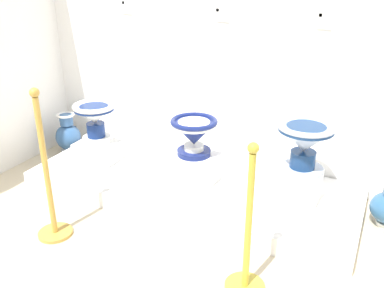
# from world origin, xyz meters

# --- Properties ---
(wall_back) EXTENTS (3.68, 0.06, 2.95)m
(wall_back) POSITION_xyz_m (1.74, 2.69, 1.48)
(wall_back) COLOR white
(wall_back) RESTS_ON ground_plane
(display_platform) EXTENTS (2.69, 1.03, 0.14)m
(display_platform) POSITION_xyz_m (1.74, 2.12, 0.07)
(display_platform) COLOR white
(display_platform) RESTS_ON ground_plane
(plinth_block_broad_patterned) EXTENTS (0.34, 0.31, 0.18)m
(plinth_block_broad_patterned) POSITION_xyz_m (0.83, 2.08, 0.23)
(plinth_block_broad_patterned) COLOR white
(plinth_block_broad_patterned) RESTS_ON display_platform
(antique_toilet_broad_patterned) EXTENTS (0.36, 0.36, 0.36)m
(antique_toilet_broad_patterned) POSITION_xyz_m (0.83, 2.08, 0.56)
(antique_toilet_broad_patterned) COLOR white
(antique_toilet_broad_patterned) RESTS_ON plinth_block_broad_patterned
(plinth_block_central_ornate) EXTENTS (0.39, 0.28, 0.22)m
(plinth_block_central_ornate) POSITION_xyz_m (1.75, 2.14, 0.24)
(plinth_block_central_ornate) COLOR white
(plinth_block_central_ornate) RESTS_ON display_platform
(antique_toilet_central_ornate) EXTENTS (0.37, 0.37, 0.30)m
(antique_toilet_central_ornate) POSITION_xyz_m (1.75, 2.14, 0.55)
(antique_toilet_central_ornate) COLOR navy
(antique_toilet_central_ornate) RESTS_ON plinth_block_central_ornate
(plinth_block_slender_white) EXTENTS (0.29, 0.28, 0.21)m
(plinth_block_slender_white) POSITION_xyz_m (2.61, 2.21, 0.24)
(plinth_block_slender_white) COLOR white
(plinth_block_slender_white) RESTS_ON display_platform
(antique_toilet_slender_white) EXTENTS (0.41, 0.41, 0.39)m
(antique_toilet_slender_white) POSITION_xyz_m (2.61, 2.21, 0.61)
(antique_toilet_slender_white) COLOR #AEBED7
(antique_toilet_slender_white) RESTS_ON plinth_block_slender_white
(info_placard_first) EXTENTS (0.11, 0.01, 0.12)m
(info_placard_first) POSITION_xyz_m (0.84, 2.65, 1.42)
(info_placard_first) COLOR white
(info_placard_second) EXTENTS (0.13, 0.01, 0.11)m
(info_placard_second) POSITION_xyz_m (1.76, 2.65, 1.40)
(info_placard_second) COLOR white
(info_placard_third) EXTENTS (0.11, 0.01, 0.12)m
(info_placard_third) POSITION_xyz_m (2.58, 2.65, 1.40)
(info_placard_third) COLOR white
(decorative_vase_corner) EXTENTS (0.25, 0.25, 0.41)m
(decorative_vase_corner) POSITION_xyz_m (0.24, 2.36, 0.18)
(decorative_vase_corner) COLOR white
(decorative_vase_corner) RESTS_ON ground_plane
(stanchion_post_near_left) EXTENTS (0.24, 0.24, 1.08)m
(stanchion_post_near_left) POSITION_xyz_m (1.11, 1.17, 0.35)
(stanchion_post_near_left) COLOR #BA8F3B
(stanchion_post_near_left) RESTS_ON ground_plane
(stanchion_post_near_right) EXTENTS (0.24, 0.24, 0.95)m
(stanchion_post_near_right) POSITION_xyz_m (2.52, 1.24, 0.29)
(stanchion_post_near_right) COLOR gold
(stanchion_post_near_right) RESTS_ON ground_plane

